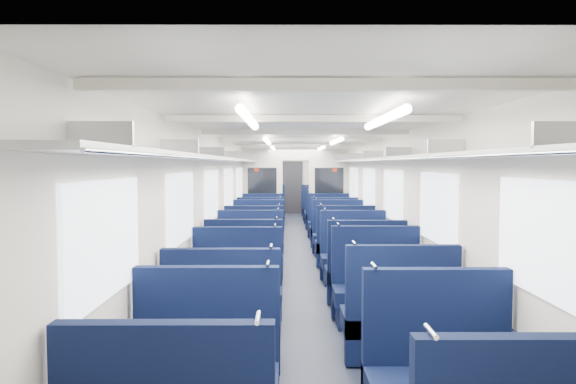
{
  "coord_description": "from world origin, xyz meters",
  "views": [
    {
      "loc": [
        -0.25,
        -10.7,
        1.89
      ],
      "look_at": [
        -0.21,
        1.09,
        1.25
      ],
      "focal_mm": 31.91,
      "sensor_mm": 36.0,
      "label": 1
    }
  ],
  "objects_px": {
    "bulkhead": "(296,189)",
    "seat_27": "(316,207)",
    "seat_7": "(377,293)",
    "seat_21": "(323,217)",
    "seat_13": "(345,247)",
    "seat_2": "(204,380)",
    "seat_8": "(244,274)",
    "seat_25": "(318,210)",
    "seat_22": "(268,213)",
    "seat_23": "(321,213)",
    "seat_11": "(354,260)",
    "seat_14": "(258,238)",
    "seat_15": "(338,238)",
    "seat_19": "(329,225)",
    "seat_17": "(334,231)",
    "seat_5": "(398,324)",
    "seat_12": "(254,248)",
    "seat_18": "(263,225)",
    "seat_16": "(261,231)",
    "seat_24": "(269,210)",
    "seat_6": "(236,295)",
    "end_door": "(293,187)",
    "seat_10": "(250,260)",
    "seat_26": "(270,207)",
    "seat_4": "(223,330)",
    "seat_9": "(365,276)",
    "seat_20": "(266,217)",
    "seat_3": "(441,384)"
  },
  "relations": [
    {
      "from": "bulkhead",
      "to": "seat_27",
      "type": "bearing_deg",
      "value": 80.33
    },
    {
      "from": "seat_7",
      "to": "seat_21",
      "type": "relative_size",
      "value": 1.0
    },
    {
      "from": "seat_13",
      "to": "seat_27",
      "type": "relative_size",
      "value": 1.0
    },
    {
      "from": "seat_2",
      "to": "seat_8",
      "type": "relative_size",
      "value": 1.0
    },
    {
      "from": "seat_7",
      "to": "seat_25",
      "type": "xyz_separation_m",
      "value": [
        0.0,
        11.04,
        0.0
      ]
    },
    {
      "from": "seat_22",
      "to": "seat_23",
      "type": "height_order",
      "value": "same"
    },
    {
      "from": "seat_11",
      "to": "seat_14",
      "type": "distance_m",
      "value": 2.97
    },
    {
      "from": "seat_15",
      "to": "seat_19",
      "type": "relative_size",
      "value": 1.0
    },
    {
      "from": "seat_17",
      "to": "seat_27",
      "type": "xyz_separation_m",
      "value": [
        0.0,
        6.72,
        0.0
      ]
    },
    {
      "from": "seat_5",
      "to": "seat_11",
      "type": "distance_m",
      "value": 3.26
    },
    {
      "from": "seat_12",
      "to": "seat_25",
      "type": "bearing_deg",
      "value": 77.89
    },
    {
      "from": "seat_18",
      "to": "seat_16",
      "type": "bearing_deg",
      "value": -90.0
    },
    {
      "from": "seat_19",
      "to": "seat_25",
      "type": "height_order",
      "value": "same"
    },
    {
      "from": "seat_2",
      "to": "seat_24",
      "type": "xyz_separation_m",
      "value": [
        0.0,
        13.53,
        0.0
      ]
    },
    {
      "from": "seat_11",
      "to": "seat_14",
      "type": "relative_size",
      "value": 1.0
    },
    {
      "from": "seat_6",
      "to": "seat_5",
      "type": "bearing_deg",
      "value": -33.0
    },
    {
      "from": "end_door",
      "to": "seat_23",
      "type": "relative_size",
      "value": 1.69
    },
    {
      "from": "seat_6",
      "to": "seat_10",
      "type": "height_order",
      "value": "same"
    },
    {
      "from": "seat_16",
      "to": "seat_26",
      "type": "height_order",
      "value": "same"
    },
    {
      "from": "seat_2",
      "to": "seat_12",
      "type": "distance_m",
      "value": 5.74
    },
    {
      "from": "seat_5",
      "to": "seat_25",
      "type": "relative_size",
      "value": 1.0
    },
    {
      "from": "seat_2",
      "to": "seat_4",
      "type": "relative_size",
      "value": 1.0
    },
    {
      "from": "bulkhead",
      "to": "seat_9",
      "type": "distance_m",
      "value": 6.61
    },
    {
      "from": "seat_7",
      "to": "seat_20",
      "type": "relative_size",
      "value": 1.0
    },
    {
      "from": "end_door",
      "to": "seat_14",
      "type": "distance_m",
      "value": 9.15
    },
    {
      "from": "seat_6",
      "to": "seat_22",
      "type": "relative_size",
      "value": 1.0
    },
    {
      "from": "seat_9",
      "to": "seat_21",
      "type": "bearing_deg",
      "value": 90.0
    },
    {
      "from": "seat_20",
      "to": "seat_22",
      "type": "xyz_separation_m",
      "value": [
        0.0,
        1.28,
        0.0
      ]
    },
    {
      "from": "seat_17",
      "to": "seat_19",
      "type": "distance_m",
      "value": 1.3
    },
    {
      "from": "bulkhead",
      "to": "seat_15",
      "type": "xyz_separation_m",
      "value": [
        0.83,
        -2.88,
        -0.87
      ]
    },
    {
      "from": "bulkhead",
      "to": "seat_12",
      "type": "height_order",
      "value": "bulkhead"
    },
    {
      "from": "seat_27",
      "to": "seat_3",
      "type": "bearing_deg",
      "value": -90.0
    },
    {
      "from": "seat_10",
      "to": "seat_11",
      "type": "bearing_deg",
      "value": -1.08
    },
    {
      "from": "seat_3",
      "to": "seat_25",
      "type": "height_order",
      "value": "same"
    },
    {
      "from": "end_door",
      "to": "seat_2",
      "type": "xyz_separation_m",
      "value": [
        -0.83,
        -16.09,
        -0.64
      ]
    },
    {
      "from": "seat_2",
      "to": "seat_21",
      "type": "relative_size",
      "value": 1.0
    },
    {
      "from": "seat_20",
      "to": "seat_17",
      "type": "bearing_deg",
      "value": -62.32
    },
    {
      "from": "end_door",
      "to": "seat_9",
      "type": "relative_size",
      "value": 1.69
    },
    {
      "from": "seat_6",
      "to": "seat_14",
      "type": "relative_size",
      "value": 1.0
    },
    {
      "from": "seat_26",
      "to": "seat_24",
      "type": "bearing_deg",
      "value": -90.0
    },
    {
      "from": "seat_13",
      "to": "seat_26",
      "type": "distance_m",
      "value": 9.1
    },
    {
      "from": "seat_8",
      "to": "seat_22",
      "type": "height_order",
      "value": "same"
    },
    {
      "from": "seat_17",
      "to": "seat_23",
      "type": "distance_m",
      "value": 4.3
    },
    {
      "from": "seat_7",
      "to": "seat_27",
      "type": "distance_m",
      "value": 12.3
    },
    {
      "from": "end_door",
      "to": "seat_7",
      "type": "distance_m",
      "value": 13.69
    },
    {
      "from": "seat_11",
      "to": "seat_26",
      "type": "height_order",
      "value": "same"
    },
    {
      "from": "end_door",
      "to": "seat_4",
      "type": "xyz_separation_m",
      "value": [
        -0.83,
        -15.0,
        -0.64
      ]
    },
    {
      "from": "seat_3",
      "to": "seat_16",
      "type": "bearing_deg",
      "value": 101.52
    },
    {
      "from": "bulkhead",
      "to": "seat_12",
      "type": "xyz_separation_m",
      "value": [
        -0.83,
        -4.13,
        -0.87
      ]
    },
    {
      "from": "seat_21",
      "to": "seat_4",
      "type": "bearing_deg",
      "value": -99.32
    }
  ]
}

